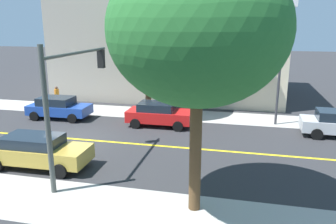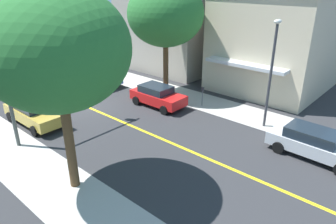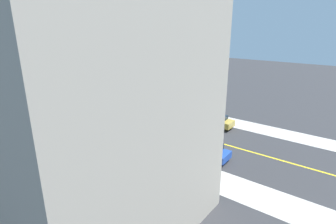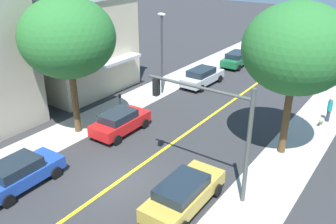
{
  "view_description": "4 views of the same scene",
  "coord_description": "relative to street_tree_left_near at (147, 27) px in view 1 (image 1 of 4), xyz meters",
  "views": [
    {
      "loc": [
        16.46,
        9.25,
        6.4
      ],
      "look_at": [
        0.17,
        5.52,
        1.97
      ],
      "focal_mm": 35.74,
      "sensor_mm": 36.0,
      "label": 1
    },
    {
      "loc": [
        11.82,
        18.73,
        8.7
      ],
      "look_at": [
        0.82,
        8.98,
        2.33
      ],
      "focal_mm": 33.41,
      "sensor_mm": 36.0,
      "label": 2
    },
    {
      "loc": [
        -23.22,
        -13.74,
        11.59
      ],
      "look_at": [
        -0.88,
        3.46,
        2.38
      ],
      "focal_mm": 28.58,
      "sensor_mm": 36.0,
      "label": 3
    },
    {
      "loc": [
        10.92,
        -11.05,
        10.88
      ],
      "look_at": [
        -0.89,
        5.65,
        1.6
      ],
      "focal_mm": 38.13,
      "sensor_mm": 36.0,
      "label": 4
    }
  ],
  "objects": [
    {
      "name": "ground_plane",
      "position": [
        6.04,
        -2.65,
        -6.17
      ],
      "size": [
        140.0,
        140.0,
        0.0
      ],
      "primitive_type": "plane",
      "color": "#2D2D30"
    },
    {
      "name": "sidewalk_left",
      "position": [
        -0.42,
        -2.65,
        -6.17
      ],
      "size": [
        3.09,
        126.0,
        0.01
      ],
      "primitive_type": "cube",
      "color": "#ADA8A0",
      "rests_on": "ground"
    },
    {
      "name": "road_centerline_stripe",
      "position": [
        6.04,
        -2.65,
        -6.17
      ],
      "size": [
        0.2,
        126.0,
        0.0
      ],
      "primitive_type": "cube",
      "color": "yellow",
      "rests_on": "ground"
    },
    {
      "name": "brick_apartment_block",
      "position": [
        -8.55,
        -4.92,
        1.44
      ],
      "size": [
        11.75,
        9.96,
        15.21
      ],
      "rotation": [
        0.0,
        0.0,
        -1.57
      ],
      "color": "#A39989",
      "rests_on": "ground"
    },
    {
      "name": "pale_office_building",
      "position": [
        -8.53,
        5.68,
        -2.15
      ],
      "size": [
        12.85,
        8.43,
        8.02
      ],
      "rotation": [
        0.0,
        0.0,
        -1.57
      ],
      "color": "beige",
      "rests_on": "ground"
    },
    {
      "name": "street_tree_left_near",
      "position": [
        0.0,
        0.0,
        0.0
      ],
      "size": [
        5.7,
        5.7,
        8.62
      ],
      "color": "brown",
      "rests_on": "ground"
    },
    {
      "name": "street_tree_right_corner",
      "position": [
        11.88,
        5.12,
        0.02
      ],
      "size": [
        5.74,
        5.74,
        8.65
      ],
      "color": "brown",
      "rests_on": "ground"
    },
    {
      "name": "fire_hydrant",
      "position": [
        0.68,
        -5.13,
        -5.78
      ],
      "size": [
        0.44,
        0.24,
        0.79
      ],
      "color": "yellow",
      "rests_on": "ground"
    },
    {
      "name": "parking_meter",
      "position": [
        0.27,
        3.83,
        -5.25
      ],
      "size": [
        0.12,
        0.18,
        1.41
      ],
      "color": "#4C4C51",
      "rests_on": "ground"
    },
    {
      "name": "traffic_light_mast",
      "position": [
        10.1,
        -0.42,
        -2.33
      ],
      "size": [
        5.57,
        0.32,
        5.71
      ],
      "rotation": [
        0.0,
        0.0,
        3.14
      ],
      "color": "#474C47",
      "rests_on": "ground"
    },
    {
      "name": "street_lamp",
      "position": [
        0.45,
        8.78,
        -2.13
      ],
      "size": [
        0.7,
        0.36,
        6.55
      ],
      "color": "#38383D",
      "rests_on": "ground"
    },
    {
      "name": "red_sedan_left_curb",
      "position": [
        2.47,
        1.41,
        -5.38
      ],
      "size": [
        2.03,
        4.15,
        1.52
      ],
      "rotation": [
        0.0,
        0.0,
        1.58
      ],
      "color": "red",
      "rests_on": "ground"
    },
    {
      "name": "gold_sedan_right_curb",
      "position": [
        9.89,
        -2.45,
        -5.39
      ],
      "size": [
        2.08,
        4.76,
        1.48
      ],
      "rotation": [
        0.0,
        0.0,
        1.59
      ],
      "color": "#B29338",
      "rests_on": "ground"
    },
    {
      "name": "blue_sedan_left_curb",
      "position": [
        2.31,
        -5.81,
        -5.39
      ],
      "size": [
        2.13,
        4.26,
        1.5
      ],
      "rotation": [
        0.0,
        0.0,
        1.6
      ],
      "color": "#1E429E",
      "rests_on": "ground"
    },
    {
      "name": "pedestrian_orange_shirt",
      "position": [
        -0.27,
        -7.46,
        -5.26
      ],
      "size": [
        0.35,
        0.35,
        1.74
      ],
      "rotation": [
        0.0,
        0.0,
        5.81
      ],
      "color": "#33384C",
      "rests_on": "ground"
    }
  ]
}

